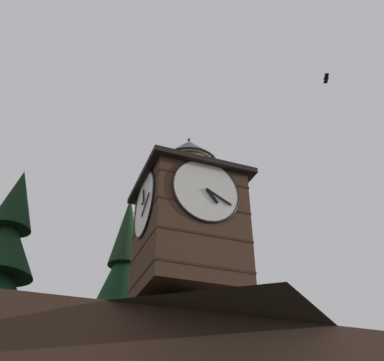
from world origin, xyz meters
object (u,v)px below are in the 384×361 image
Objects in this scene: clock_tower at (188,222)px; pine_tree_behind at (116,354)px; moon at (244,338)px; flying_bird_high at (326,79)px.

clock_tower is 8.11m from pine_tree_behind.
clock_tower reaches higher than moon.
clock_tower is at bearing -37.71° from flying_bird_high.
clock_tower reaches higher than pine_tree_behind.
flying_bird_high reaches higher than pine_tree_behind.
clock_tower is at bearing 102.48° from pine_tree_behind.
flying_bird_high reaches higher than moon.
pine_tree_behind is 7.93× the size of moon.
moon is at bearing -110.10° from flying_bird_high.
flying_bird_high is at bearing 123.34° from pine_tree_behind.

